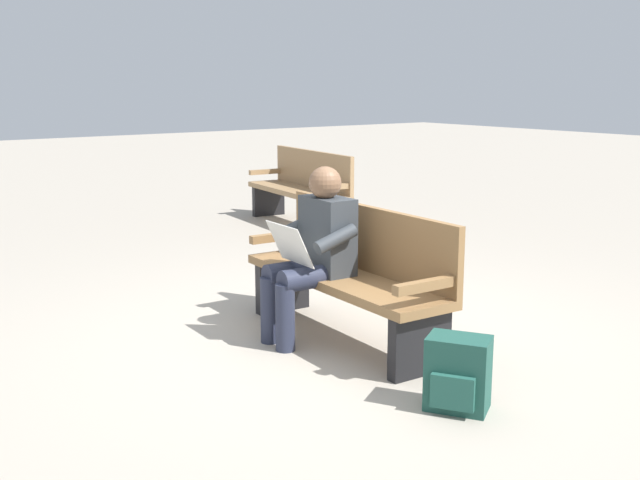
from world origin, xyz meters
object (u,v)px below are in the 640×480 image
bench_far (303,187)px  person_seated (314,249)px  backpack (458,374)px  bench_near (352,272)px

bench_far → person_seated: bearing=152.2°
backpack → bench_far: (4.95, -2.47, 0.26)m
backpack → bench_near: bearing=-12.9°
bench_near → backpack: size_ratio=4.52×
backpack → bench_far: 5.54m
bench_near → backpack: (-1.27, 0.29, -0.26)m
bench_near → backpack: 1.33m
bench_near → person_seated: (0.13, 0.23, 0.17)m
backpack → bench_far: bearing=-26.6°
person_seated → backpack: 1.47m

